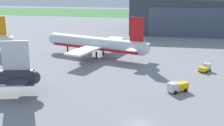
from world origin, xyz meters
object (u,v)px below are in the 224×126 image
object	(u,v)px
stair_truck	(177,87)
fuel_bowser	(205,68)
maintenance_hangar	(206,15)
airliner_far_left	(96,44)

from	to	relation	value
stair_truck	fuel_bowser	bearing A→B (deg)	64.07
fuel_bowser	maintenance_hangar	bearing A→B (deg)	82.54
airliner_far_left	stair_truck	size ratio (longest dim) A/B	7.11
fuel_bowser	stair_truck	bearing A→B (deg)	-115.93
maintenance_hangar	airliner_far_left	world-z (taller)	maintenance_hangar
maintenance_hangar	fuel_bowser	distance (m)	69.61
fuel_bowser	airliner_far_left	bearing A→B (deg)	162.06
stair_truck	airliner_far_left	bearing A→B (deg)	131.97
airliner_far_left	fuel_bowser	bearing A→B (deg)	-17.94
maintenance_hangar	fuel_bowser	world-z (taller)	maintenance_hangar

